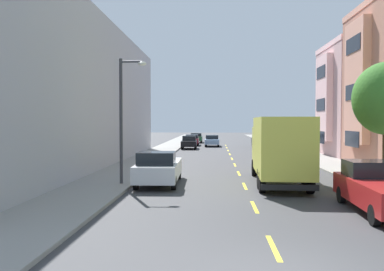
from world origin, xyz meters
name	(u,v)px	position (x,y,z in m)	size (l,w,h in m)	color
ground_plane	(231,156)	(0.00, 30.00, 0.00)	(160.00, 160.00, 0.00)	#38383A
sidewalk_left	(152,157)	(-7.10, 28.00, 0.07)	(3.20, 120.00, 0.14)	gray
sidewalk_right	(313,157)	(7.10, 28.00, 0.07)	(3.20, 120.00, 0.14)	gray
lane_centerline_dashes	(233,162)	(0.00, 24.50, 0.00)	(0.14, 47.20, 0.01)	yellow
apartment_block_opposite	(41,94)	(-13.70, 20.00, 5.11)	(10.00, 36.00, 10.23)	#A8A8AD
street_lamp	(124,111)	(-5.93, 11.65, 3.74)	(1.35, 0.28, 6.14)	#38383D
delivery_box_truck	(279,147)	(1.79, 12.62, 1.93)	(2.66, 7.99, 3.41)	#D8D84C
parked_sedan_burgundy	(192,140)	(-4.49, 46.47, 0.75)	(1.85, 4.52, 1.43)	maroon
parked_pickup_charcoal	(262,141)	(4.26, 42.40, 0.83)	(2.08, 5.33, 1.73)	#333338
parked_pickup_red	(380,189)	(4.34, 6.34, 0.83)	(2.13, 5.35, 1.73)	#AD1E1E
parked_sedan_forest	(196,138)	(-4.25, 53.80, 0.75)	(1.83, 4.51, 1.43)	#194C28
parked_hatchback_black	(189,142)	(-4.46, 39.67, 0.76)	(1.83, 4.04, 1.50)	black
parked_pickup_white	(159,168)	(-4.32, 12.29, 0.83)	(2.11, 5.34, 1.73)	silver
moving_sky_sedan	(212,140)	(-1.80, 44.65, 0.75)	(1.80, 4.50, 1.43)	#7A9EC6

